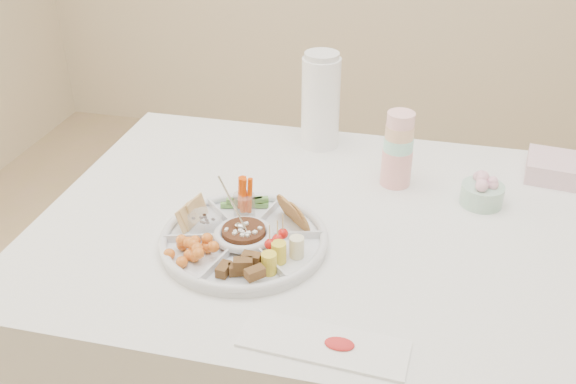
# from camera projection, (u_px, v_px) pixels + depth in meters

# --- Properties ---
(dining_table) EXTENTS (1.52, 1.02, 0.76)m
(dining_table) POSITION_uv_depth(u_px,v_px,m) (345.00, 340.00, 1.74)
(dining_table) COLOR white
(dining_table) RESTS_ON floor
(party_tray) EXTENTS (0.47, 0.47, 0.04)m
(party_tray) POSITION_uv_depth(u_px,v_px,m) (244.00, 237.00, 1.47)
(party_tray) COLOR silver
(party_tray) RESTS_ON dining_table
(bean_dip) EXTENTS (0.12, 0.12, 0.04)m
(bean_dip) POSITION_uv_depth(u_px,v_px,m) (244.00, 234.00, 1.46)
(bean_dip) COLOR #4C2419
(bean_dip) RESTS_ON party_tray
(tortillas) EXTENTS (0.13, 0.13, 0.06)m
(tortillas) POSITION_uv_depth(u_px,v_px,m) (292.00, 213.00, 1.52)
(tortillas) COLOR #BB852F
(tortillas) RESTS_ON party_tray
(carrot_cucumber) EXTENTS (0.13, 0.13, 0.09)m
(carrot_cucumber) POSITION_uv_depth(u_px,v_px,m) (244.00, 192.00, 1.56)
(carrot_cucumber) COLOR #EA4702
(carrot_cucumber) RESTS_ON party_tray
(pita_raisins) EXTENTS (0.14, 0.14, 0.06)m
(pita_raisins) POSITION_uv_depth(u_px,v_px,m) (196.00, 215.00, 1.51)
(pita_raisins) COLOR #ECC48E
(pita_raisins) RESTS_ON party_tray
(cherries) EXTENTS (0.14, 0.14, 0.05)m
(cherries) POSITION_uv_depth(u_px,v_px,m) (192.00, 250.00, 1.40)
(cherries) COLOR orange
(cherries) RESTS_ON party_tray
(granola_chunks) EXTENTS (0.13, 0.13, 0.05)m
(granola_chunks) POSITION_uv_depth(u_px,v_px,m) (243.00, 267.00, 1.35)
(granola_chunks) COLOR brown
(granola_chunks) RESTS_ON party_tray
(banana_tomato) EXTENTS (0.13, 0.13, 0.09)m
(banana_tomato) POSITION_uv_depth(u_px,v_px,m) (295.00, 239.00, 1.40)
(banana_tomato) COLOR #FFFD64
(banana_tomato) RESTS_ON party_tray
(cup_stack) EXTENTS (0.09, 0.09, 0.22)m
(cup_stack) POSITION_uv_depth(u_px,v_px,m) (398.00, 146.00, 1.67)
(cup_stack) COLOR silver
(cup_stack) RESTS_ON dining_table
(thermos) EXTENTS (0.14, 0.14, 0.29)m
(thermos) POSITION_uv_depth(u_px,v_px,m) (321.00, 99.00, 1.85)
(thermos) COLOR white
(thermos) RESTS_ON dining_table
(flower_bowl) EXTENTS (0.14, 0.14, 0.08)m
(flower_bowl) POSITION_uv_depth(u_px,v_px,m) (483.00, 190.00, 1.61)
(flower_bowl) COLOR #A5E5BD
(flower_bowl) RESTS_ON dining_table
(napkin_stack) EXTENTS (0.18, 0.17, 0.06)m
(napkin_stack) POSITION_uv_depth(u_px,v_px,m) (559.00, 169.00, 1.74)
(napkin_stack) COLOR beige
(napkin_stack) RESTS_ON dining_table
(placemat) EXTENTS (0.32, 0.13, 0.01)m
(placemat) POSITION_uv_depth(u_px,v_px,m) (324.00, 344.00, 1.20)
(placemat) COLOR white
(placemat) RESTS_ON dining_table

